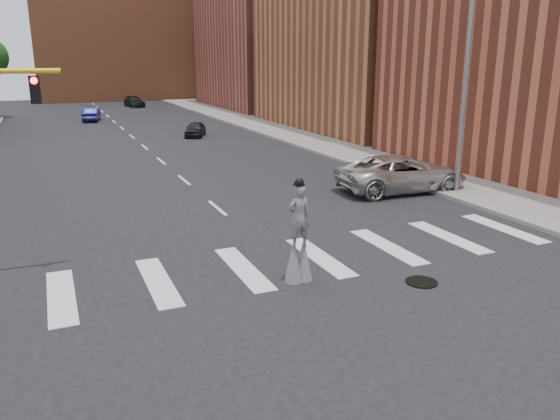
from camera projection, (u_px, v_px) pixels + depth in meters
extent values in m
plane|color=black|center=(296.00, 274.00, 16.07)|extent=(160.00, 160.00, 0.00)
cube|color=gray|center=(307.00, 138.00, 42.93)|extent=(5.00, 90.00, 0.18)
cylinder|color=black|center=(422.00, 282.00, 15.43)|extent=(0.90, 0.90, 0.04)
cube|color=#974737|center=(276.00, 27.00, 69.57)|extent=(16.00, 22.00, 20.00)
cube|color=#A55B33|center=(123.00, 40.00, 85.07)|extent=(26.00, 14.00, 18.00)
cylinder|color=slate|center=(464.00, 96.00, 24.34)|extent=(0.20, 0.20, 9.00)
cube|color=black|center=(35.00, 90.00, 14.86)|extent=(0.28, 0.18, 0.75)
cylinder|color=#FF0C0C|center=(34.00, 81.00, 14.70)|extent=(0.18, 0.06, 0.18)
cylinder|color=#372216|center=(303.00, 263.00, 15.54)|extent=(0.07, 0.07, 1.01)
cylinder|color=#372216|center=(293.00, 265.00, 15.40)|extent=(0.07, 0.07, 1.01)
cone|color=slate|center=(303.00, 259.00, 15.50)|extent=(0.52, 0.52, 1.26)
cone|color=slate|center=(293.00, 261.00, 15.36)|extent=(0.52, 0.52, 1.26)
imported|color=slate|center=(299.00, 216.00, 15.09)|extent=(0.68, 0.47, 1.79)
sphere|color=black|center=(299.00, 183.00, 14.84)|extent=(0.26, 0.26, 0.26)
cylinder|color=black|center=(299.00, 185.00, 14.85)|extent=(0.34, 0.34, 0.02)
cube|color=yellow|center=(297.00, 198.00, 15.08)|extent=(0.22, 0.05, 0.10)
imported|color=beige|center=(402.00, 173.00, 25.91)|extent=(6.41, 3.25, 1.73)
imported|color=black|center=(195.00, 129.00, 44.37)|extent=(2.67, 3.74, 1.18)
imported|color=#181753|center=(91.00, 114.00, 55.31)|extent=(2.18, 4.32, 1.36)
imported|color=black|center=(134.00, 102.00, 71.90)|extent=(2.51, 4.81, 1.33)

